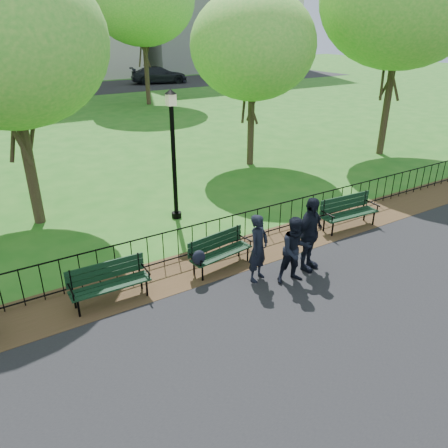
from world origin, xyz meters
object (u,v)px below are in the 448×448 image
person_mid (295,250)px  sedan_dark (159,75)px  park_bench_main (213,251)px  person_right (310,234)px  park_bench_left_a (108,278)px  tree_near_e (253,46)px  person_left (258,248)px  sedan_silver (22,86)px  lamppost (173,152)px  park_bench_right_a (348,209)px  tree_near_w (6,42)px

person_mid → sedan_dark: (12.58, 35.18, -0.00)m
park_bench_main → person_right: person_right is taller
park_bench_left_a → person_right: (4.47, -1.22, 0.38)m
tree_near_e → person_left: bearing=-124.1°
tree_near_e → sedan_silver: bearing=100.5°
lamppost → park_bench_right_a: bearing=-39.9°
park_bench_right_a → tree_near_e: (1.26, 6.66, 4.06)m
sedan_silver → tree_near_e: bearing=-168.6°
tree_near_w → person_mid: bearing=-57.1°
park_bench_main → lamppost: (0.68, 3.33, 1.52)m
person_mid → tree_near_w: bearing=136.0°
park_bench_main → person_right: (1.99, -1.11, 0.37)m
lamppost → tree_near_w: 5.02m
tree_near_w → person_right: 8.98m
person_right → park_bench_left_a: bearing=147.4°
park_bench_left_a → tree_near_e: bearing=39.9°
tree_near_w → sedan_dark: (16.85, 28.59, -4.19)m
tree_near_w → tree_near_e: 8.90m
park_bench_left_a → tree_near_w: tree_near_w is taller
park_bench_main → park_bench_right_a: size_ratio=0.95×
person_left → sedan_silver: bearing=66.2°
park_bench_right_a → person_left: (-3.88, -0.94, 0.23)m
park_bench_left_a → tree_near_w: bearing=96.4°
sedan_silver → sedan_dark: bearing=-83.0°
park_bench_left_a → park_bench_right_a: bearing=1.1°
person_left → person_right: (1.30, -0.24, 0.11)m
person_left → person_right: person_right is taller
tree_near_e → sedan_dark: (8.09, 27.07, -3.84)m
lamppost → person_mid: size_ratio=2.40×
lamppost → tree_near_e: size_ratio=0.57×
park_bench_main → person_right: bearing=-37.0°
tree_near_e → park_bench_left_a: bearing=-141.4°
sedan_silver → sedan_dark: (12.87, 1.39, 0.06)m
park_bench_main → person_mid: 1.94m
sedan_dark → park_bench_main: bearing=170.9°
tree_near_e → person_right: size_ratio=3.67×
tree_near_w → person_right: size_ratio=3.94×
park_bench_main → lamppost: lamppost is taller
park_bench_right_a → park_bench_main: bearing=-175.3°
park_bench_right_a → sedan_dark: 35.00m
park_bench_right_a → lamppost: size_ratio=0.48×
person_left → sedan_silver: person_left is taller
park_bench_right_a → lamppost: (-3.88, 3.25, 1.49)m
park_bench_main → sedan_silver: 32.43m
lamppost → person_mid: 4.91m
park_bench_right_a → person_right: (-2.58, -1.19, 0.34)m
park_bench_main → park_bench_left_a: 2.48m
person_left → person_mid: person_left is taller
tree_near_w → person_left: (3.62, -6.08, -4.17)m
park_bench_left_a → lamppost: lamppost is taller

